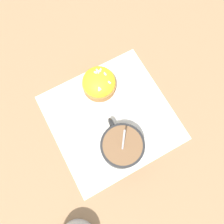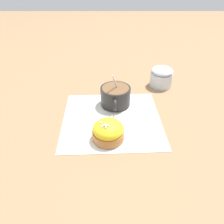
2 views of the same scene
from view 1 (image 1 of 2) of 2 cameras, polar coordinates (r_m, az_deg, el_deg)
ground_plane at (r=0.52m, az=-0.25°, el=-1.44°), size 3.00×3.00×0.00m
paper_napkin at (r=0.52m, az=-0.25°, el=-1.40°), size 0.28×0.29×0.00m
coffee_cup at (r=0.47m, az=2.59°, el=-8.89°), size 0.12×0.09×0.11m
frosted_pastry at (r=0.52m, az=-3.41°, el=7.57°), size 0.08×0.08×0.06m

